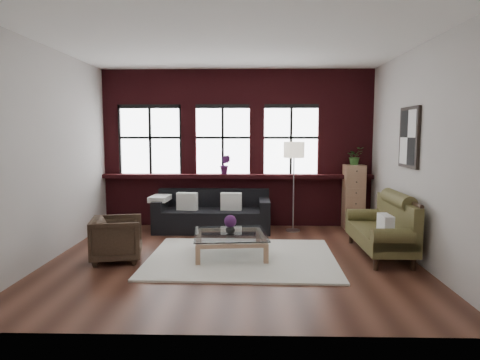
{
  "coord_description": "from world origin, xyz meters",
  "views": [
    {
      "loc": [
        0.27,
        -6.38,
        1.91
      ],
      "look_at": [
        0.1,
        0.6,
        1.15
      ],
      "focal_mm": 32.0,
      "sensor_mm": 36.0,
      "label": 1
    }
  ],
  "objects_px": {
    "vintage_settee": "(380,226)",
    "drawer_chest": "(353,197)",
    "dark_sofa": "(212,210)",
    "armchair": "(117,239)",
    "vase": "(230,229)",
    "coffee_table": "(230,245)",
    "floor_lamp": "(294,183)"
  },
  "relations": [
    {
      "from": "vintage_settee",
      "to": "drawer_chest",
      "type": "bearing_deg",
      "value": 88.53
    },
    {
      "from": "vintage_settee",
      "to": "coffee_table",
      "type": "xyz_separation_m",
      "value": [
        -2.34,
        -0.11,
        -0.29
      ]
    },
    {
      "from": "dark_sofa",
      "to": "vase",
      "type": "height_order",
      "value": "dark_sofa"
    },
    {
      "from": "dark_sofa",
      "to": "vintage_settee",
      "type": "relative_size",
      "value": 1.28
    },
    {
      "from": "vase",
      "to": "armchair",
      "type": "bearing_deg",
      "value": -170.87
    },
    {
      "from": "coffee_table",
      "to": "armchair",
      "type": "bearing_deg",
      "value": -170.87
    },
    {
      "from": "dark_sofa",
      "to": "armchair",
      "type": "bearing_deg",
      "value": -121.93
    },
    {
      "from": "vintage_settee",
      "to": "floor_lamp",
      "type": "distance_m",
      "value": 2.08
    },
    {
      "from": "vintage_settee",
      "to": "vase",
      "type": "bearing_deg",
      "value": -177.34
    },
    {
      "from": "coffee_table",
      "to": "floor_lamp",
      "type": "distance_m",
      "value": 2.23
    },
    {
      "from": "drawer_chest",
      "to": "dark_sofa",
      "type": "bearing_deg",
      "value": -174.03
    },
    {
      "from": "vintage_settee",
      "to": "armchair",
      "type": "relative_size",
      "value": 2.39
    },
    {
      "from": "armchair",
      "to": "drawer_chest",
      "type": "bearing_deg",
      "value": -72.67
    },
    {
      "from": "vase",
      "to": "floor_lamp",
      "type": "height_order",
      "value": "floor_lamp"
    },
    {
      "from": "dark_sofa",
      "to": "vintage_settee",
      "type": "height_order",
      "value": "vintage_settee"
    },
    {
      "from": "armchair",
      "to": "floor_lamp",
      "type": "relative_size",
      "value": 0.39
    },
    {
      "from": "dark_sofa",
      "to": "vase",
      "type": "xyz_separation_m",
      "value": [
        0.44,
        -1.75,
        0.03
      ]
    },
    {
      "from": "dark_sofa",
      "to": "armchair",
      "type": "height_order",
      "value": "dark_sofa"
    },
    {
      "from": "coffee_table",
      "to": "floor_lamp",
      "type": "height_order",
      "value": "floor_lamp"
    },
    {
      "from": "dark_sofa",
      "to": "floor_lamp",
      "type": "distance_m",
      "value": 1.68
    },
    {
      "from": "vintage_settee",
      "to": "armchair",
      "type": "distance_m",
      "value": 4.06
    },
    {
      "from": "drawer_chest",
      "to": "vintage_settee",
      "type": "bearing_deg",
      "value": -91.47
    },
    {
      "from": "vintage_settee",
      "to": "dark_sofa",
      "type": "bearing_deg",
      "value": 149.37
    },
    {
      "from": "vase",
      "to": "vintage_settee",
      "type": "bearing_deg",
      "value": 2.66
    },
    {
      "from": "coffee_table",
      "to": "floor_lamp",
      "type": "xyz_separation_m",
      "value": [
        1.15,
        1.74,
        0.77
      ]
    },
    {
      "from": "coffee_table",
      "to": "drawer_chest",
      "type": "xyz_separation_m",
      "value": [
        2.39,
        2.05,
        0.47
      ]
    },
    {
      "from": "dark_sofa",
      "to": "vase",
      "type": "bearing_deg",
      "value": -76.02
    },
    {
      "from": "armchair",
      "to": "coffee_table",
      "type": "distance_m",
      "value": 1.73
    },
    {
      "from": "armchair",
      "to": "vase",
      "type": "height_order",
      "value": "armchair"
    },
    {
      "from": "armchair",
      "to": "vase",
      "type": "bearing_deg",
      "value": -93.13
    },
    {
      "from": "vintage_settee",
      "to": "drawer_chest",
      "type": "relative_size",
      "value": 1.36
    },
    {
      "from": "armchair",
      "to": "drawer_chest",
      "type": "height_order",
      "value": "drawer_chest"
    }
  ]
}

